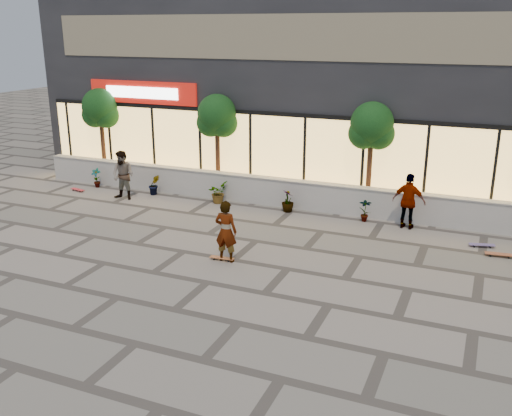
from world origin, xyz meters
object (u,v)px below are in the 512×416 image
at_px(skateboard_right_near, 500,254).
at_px(skateboard_right_far, 482,245).
at_px(tree_west, 100,110).
at_px(skater_center, 226,231).
at_px(skater_left, 123,175).
at_px(skateboard_center, 222,258).
at_px(tree_midwest, 217,118).
at_px(skater_right_near, 409,201).
at_px(tree_mideast, 372,129).
at_px(skateboard_left, 78,189).

height_order(skateboard_right_near, skateboard_right_far, skateboard_right_near).
distance_m(tree_west, skater_center, 10.99).
relative_size(tree_west, skater_center, 2.20).
bearing_deg(skater_left, skateboard_center, -32.65).
height_order(tree_midwest, skater_right_near, tree_midwest).
height_order(tree_west, tree_midwest, same).
relative_size(tree_midwest, skater_center, 2.20).
distance_m(skater_center, skateboard_center, 0.83).
relative_size(skater_left, skateboard_center, 2.61).
bearing_deg(tree_midwest, skater_left, -142.46).
bearing_deg(tree_west, tree_mideast, 0.00).
bearing_deg(skater_right_near, skater_left, 11.95).
bearing_deg(skateboard_right_far, skateboard_left, 164.62).
relative_size(skater_center, skateboard_right_far, 2.30).
xyz_separation_m(tree_mideast, skateboard_right_far, (4.00, -2.24, -2.91)).
bearing_deg(tree_midwest, skateboard_left, -159.11).
bearing_deg(skateboard_right_far, tree_midwest, 152.73).
relative_size(tree_west, skateboard_right_far, 5.05).
height_order(skateboard_left, skateboard_right_far, skateboard_right_far).
distance_m(skater_right_near, skateboard_center, 6.60).
bearing_deg(skateboard_center, tree_west, 139.47).
bearing_deg(skateboard_left, tree_mideast, 22.67).
relative_size(tree_midwest, skateboard_right_near, 4.75).
distance_m(skateboard_right_near, skateboard_right_far, 0.80).
bearing_deg(skateboard_left, tree_midwest, 33.36).
relative_size(skater_left, skateboard_left, 2.65).
height_order(tree_midwest, skater_left, tree_midwest).
relative_size(tree_mideast, skater_right_near, 2.11).
xyz_separation_m(skater_right_near, skateboard_right_near, (2.86, -1.46, -0.85)).
height_order(tree_west, skateboard_right_far, tree_west).
xyz_separation_m(tree_midwest, skater_right_near, (7.64, -1.40, -2.06)).
bearing_deg(tree_mideast, skateboard_left, -169.80).
distance_m(skater_left, skateboard_center, 7.35).
bearing_deg(skateboard_right_near, tree_midwest, 157.94).
bearing_deg(skateboard_right_far, skater_left, 165.38).
distance_m(skater_right_near, skateboard_right_near, 3.32).
relative_size(tree_mideast, skateboard_left, 5.50).
bearing_deg(skater_left, tree_mideast, 14.43).
bearing_deg(skater_right_near, skater_center, 55.47).
height_order(tree_mideast, skateboard_center, tree_mideast).
relative_size(skater_left, skateboard_right_far, 2.43).
xyz_separation_m(tree_west, skater_center, (8.84, -6.19, -2.09)).
bearing_deg(skateboard_center, skateboard_left, 148.98).
relative_size(tree_midwest, tree_mideast, 1.00).
distance_m(skater_center, skateboard_left, 9.66).
xyz_separation_m(skateboard_left, skateboard_right_far, (15.35, -0.20, 0.01)).
bearing_deg(skateboard_right_far, tree_mideast, 136.08).
bearing_deg(tree_mideast, skater_center, -113.26).
distance_m(skateboard_center, skateboard_right_near, 8.03).
height_order(tree_midwest, tree_mideast, same).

